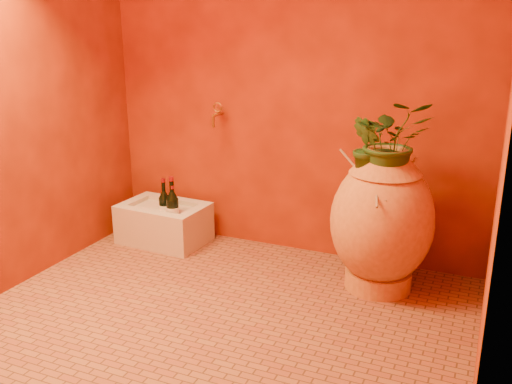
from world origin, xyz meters
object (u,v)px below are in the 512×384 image
at_px(wine_bottle_a, 173,212).
at_px(amphora, 382,220).
at_px(stone_basin, 164,224).
at_px(wine_bottle_c, 164,207).
at_px(wine_bottle_b, 173,209).
at_px(wall_tap, 217,113).

bearing_deg(wine_bottle_a, amphora, -1.37).
relative_size(stone_basin, wine_bottle_a, 2.04).
relative_size(amphora, wine_bottle_c, 2.65).
height_order(wine_bottle_a, wine_bottle_c, wine_bottle_c).
bearing_deg(wine_bottle_a, wine_bottle_c, 151.40).
xyz_separation_m(stone_basin, wine_bottle_b, (0.12, -0.07, 0.14)).
xyz_separation_m(amphora, wine_bottle_c, (-1.48, 0.09, -0.15)).
xyz_separation_m(stone_basin, wine_bottle_a, (0.12, -0.07, 0.12)).
bearing_deg(stone_basin, wine_bottle_c, -33.70).
bearing_deg(amphora, wine_bottle_a, 178.63).
xyz_separation_m(wine_bottle_a, wine_bottle_b, (-0.00, 0.00, 0.02)).
bearing_deg(amphora, stone_basin, 176.19).
height_order(stone_basin, wine_bottle_c, wine_bottle_c).
bearing_deg(wine_bottle_c, amphora, -3.43).
xyz_separation_m(wine_bottle_c, wall_tap, (0.32, 0.18, 0.63)).
distance_m(wine_bottle_c, wall_tap, 0.73).
distance_m(wine_bottle_a, wine_bottle_c, 0.12).
relative_size(amphora, wine_bottle_a, 2.83).
xyz_separation_m(amphora, stone_basin, (-1.50, 0.10, -0.28)).
height_order(wine_bottle_a, wine_bottle_b, wine_bottle_b).
distance_m(stone_basin, wine_bottle_a, 0.18).
xyz_separation_m(wine_bottle_a, wine_bottle_c, (-0.10, 0.06, 0.01)).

